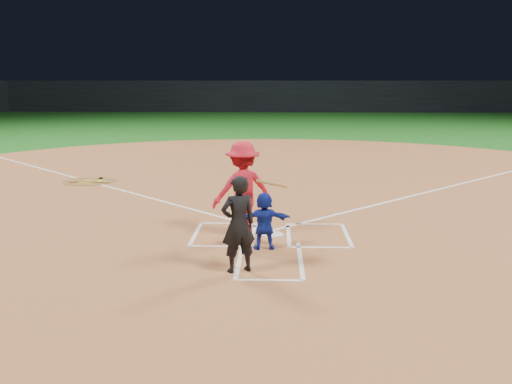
{
  "coord_description": "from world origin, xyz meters",
  "views": [
    {
      "loc": [
        0.1,
        -11.59,
        3.19
      ],
      "look_at": [
        -0.3,
        -0.4,
        1.0
      ],
      "focal_mm": 40.0,
      "sensor_mm": 36.0,
      "label": 1
    }
  ],
  "objects_px": {
    "on_deck_circle": "(90,181)",
    "catcher": "(264,221)",
    "batter_at_plate": "(243,189)",
    "home_plate": "(271,234)",
    "umpire": "(238,224)"
  },
  "relations": [
    {
      "from": "batter_at_plate",
      "to": "catcher",
      "type": "bearing_deg",
      "value": -63.41
    },
    {
      "from": "home_plate",
      "to": "catcher",
      "type": "relative_size",
      "value": 0.54
    },
    {
      "from": "home_plate",
      "to": "on_deck_circle",
      "type": "distance_m",
      "value": 8.57
    },
    {
      "from": "home_plate",
      "to": "umpire",
      "type": "distance_m",
      "value": 2.56
    },
    {
      "from": "home_plate",
      "to": "batter_at_plate",
      "type": "bearing_deg",
      "value": 11.41
    },
    {
      "from": "catcher",
      "to": "batter_at_plate",
      "type": "relative_size",
      "value": 0.57
    },
    {
      "from": "home_plate",
      "to": "catcher",
      "type": "height_order",
      "value": "catcher"
    },
    {
      "from": "catcher",
      "to": "umpire",
      "type": "xyz_separation_m",
      "value": [
        -0.41,
        -1.33,
        0.27
      ]
    },
    {
      "from": "on_deck_circle",
      "to": "umpire",
      "type": "height_order",
      "value": "umpire"
    },
    {
      "from": "on_deck_circle",
      "to": "batter_at_plate",
      "type": "bearing_deg",
      "value": -50.15
    },
    {
      "from": "on_deck_circle",
      "to": "batter_at_plate",
      "type": "height_order",
      "value": "batter_at_plate"
    },
    {
      "from": "on_deck_circle",
      "to": "batter_at_plate",
      "type": "xyz_separation_m",
      "value": [
        5.3,
        -6.35,
        0.98
      ]
    },
    {
      "from": "on_deck_circle",
      "to": "umpire",
      "type": "bearing_deg",
      "value": -58.11
    },
    {
      "from": "umpire",
      "to": "catcher",
      "type": "bearing_deg",
      "value": -131.54
    },
    {
      "from": "on_deck_circle",
      "to": "catcher",
      "type": "bearing_deg",
      "value": -51.61
    }
  ]
}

